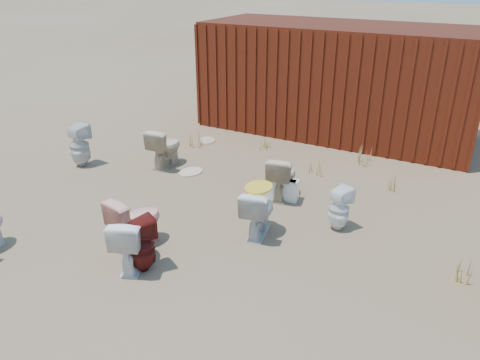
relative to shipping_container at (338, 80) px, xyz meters
The scene contains 20 objects.
ground 5.34m from the shipping_container, 90.00° to the right, with size 100.00×100.00×0.00m, color brown.
shipping_container is the anchor object (origin of this frame).
toilet_front_pink 6.23m from the shipping_container, 97.25° to the right, with size 0.42×0.75×0.76m, color #EA9887.
toilet_front_c 6.60m from the shipping_container, 94.39° to the right, with size 0.41×0.72×0.73m, color white.
toilet_front_maroon 6.61m from the shipping_container, 92.90° to the right, with size 0.34×0.34×0.74m, color #5D1410.
toilet_back_a 5.77m from the shipping_container, 129.04° to the right, with size 0.38×0.39×0.84m, color silver.
toilet_back_beige_left 4.32m from the shipping_container, 120.60° to the right, with size 0.43×0.75×0.77m, color beige.
toilet_back_beige_right 3.90m from the shipping_container, 84.63° to the right, with size 0.42×0.73×0.74m, color #C1AF8D.
toilet_back_yellowlid 5.15m from the shipping_container, 83.85° to the right, with size 0.41×0.71×0.73m, color silver.
toilet_back_e 4.71m from the shipping_container, 70.91° to the right, with size 0.31×0.31×0.68m, color white.
yellow_lid 5.10m from the shipping_container, 83.85° to the right, with size 0.37×0.46×0.03m, color gold.
loose_tank 4.02m from the shipping_container, 83.94° to the right, with size 0.50×0.20×0.35m, color white.
loose_lid_near 4.18m from the shipping_container, 112.76° to the right, with size 0.38×0.49×0.02m, color beige.
loose_lid_far 3.27m from the shipping_container, 136.89° to the right, with size 0.36×0.47×0.02m, color #C3A98D.
weed_clump_a 3.49m from the shipping_container, 132.93° to the right, with size 0.36×0.36×0.32m, color #A38A41.
weed_clump_b 2.83m from the shipping_container, 78.71° to the right, with size 0.32×0.32×0.28m, color #A38A41.
weed_clump_c 3.48m from the shipping_container, 53.22° to the right, with size 0.36×0.36×0.29m, color #A38A41.
weed_clump_d 2.32m from the shipping_container, 115.32° to the right, with size 0.30×0.30×0.25m, color #A38A41.
weed_clump_e 2.33m from the shipping_container, 54.58° to the right, with size 0.34×0.34×0.33m, color #A38A41.
weed_clump_f 5.90m from the shipping_container, 55.38° to the right, with size 0.28×0.28×0.25m, color #A38A41.
Camera 1 is at (3.14, -5.10, 3.54)m, focal length 35.00 mm.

